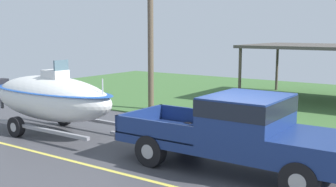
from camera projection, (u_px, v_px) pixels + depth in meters
ground at (331, 115)px, 16.98m from camera, size 36.00×22.00×0.11m
pickup_truck_towing at (245, 130)px, 9.93m from camera, size 5.89×2.09×1.86m
boat_on_trailer at (50, 98)px, 13.84m from camera, size 6.45×2.21×2.44m
utility_pole at (150, 15)px, 17.34m from camera, size 0.24×1.80×7.72m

